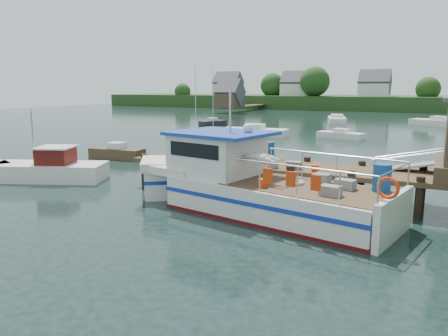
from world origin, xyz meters
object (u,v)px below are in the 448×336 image
at_px(moored_a, 255,132).
at_px(dock, 410,154).
at_px(work_boat, 42,169).
at_px(moored_far, 441,123).
at_px(moored_e, 213,123).
at_px(lobster_boat, 246,184).
at_px(moored_b, 341,135).
at_px(moored_rowboat, 117,153).
at_px(moored_d, 337,119).

bearing_deg(moored_a, dock, -38.55).
xyz_separation_m(work_boat, moored_far, (18.80, 44.96, -0.14)).
distance_m(work_boat, moored_e, 33.68).
relative_size(lobster_boat, moored_a, 1.79).
xyz_separation_m(moored_a, moored_b, (8.19, 1.49, -0.08)).
distance_m(work_boat, moored_far, 48.73).
xyz_separation_m(moored_far, moored_a, (-16.69, -20.57, -0.01)).
xyz_separation_m(dock, moored_a, (-15.54, 21.80, -1.80)).
relative_size(moored_far, moored_b, 1.63).
bearing_deg(moored_b, moored_rowboat, -141.33).
distance_m(work_boat, moored_d, 45.68).
xyz_separation_m(lobster_boat, moored_a, (-9.78, 24.86, -0.60)).
relative_size(moored_d, moored_e, 1.77).
xyz_separation_m(dock, moored_e, (-24.74, 30.34, -1.86)).
bearing_deg(moored_rowboat, dock, 10.69).
bearing_deg(moored_d, lobster_boat, -66.97).
bearing_deg(lobster_boat, moored_d, 109.30).
height_order(lobster_boat, work_boat, lobster_boat).
distance_m(moored_rowboat, moored_far, 42.59).
xyz_separation_m(dock, work_boat, (-17.66, -2.59, -1.65)).
height_order(dock, work_boat, dock).
relative_size(moored_far, moored_d, 1.09).
height_order(moored_a, moored_e, moored_a).
height_order(moored_rowboat, moored_b, moored_rowboat).
bearing_deg(dock, moored_rowboat, 165.89).
relative_size(moored_b, moored_e, 1.18).
height_order(moored_rowboat, moored_far, moored_far).
bearing_deg(work_boat, moored_rowboat, 76.51).
bearing_deg(moored_d, work_boat, -81.86).
bearing_deg(moored_far, moored_e, -143.34).
height_order(moored_a, moored_d, moored_a).
distance_m(lobster_boat, moored_rowboat, 15.17).
height_order(dock, lobster_boat, lobster_boat).
distance_m(dock, moored_b, 24.50).
bearing_deg(moored_a, moored_d, 95.84).
relative_size(moored_b, moored_d, 0.67).
bearing_deg(moored_b, moored_a, 170.57).
bearing_deg(work_boat, moored_far, 45.18).
bearing_deg(moored_b, dock, -92.24).
height_order(moored_far, moored_b, moored_far).
distance_m(moored_rowboat, moored_e, 26.30).
bearing_deg(moored_b, moored_d, 83.16).
distance_m(moored_far, moored_a, 26.49).
bearing_deg(moored_e, dock, -39.92).
xyz_separation_m(lobster_boat, moored_far, (6.90, 45.43, -0.59)).
height_order(dock, moored_rowboat, dock).
bearing_deg(work_boat, moored_b, 46.17).
bearing_deg(moored_a, moored_rowboat, -84.73).
bearing_deg(dock, moored_d, 105.45).
bearing_deg(moored_rowboat, moored_d, 104.42).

